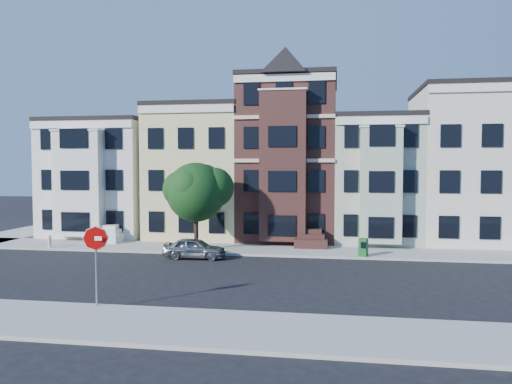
% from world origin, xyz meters
% --- Properties ---
extents(ground, '(120.00, 120.00, 0.00)m').
position_xyz_m(ground, '(0.00, 0.00, 0.00)').
color(ground, black).
extents(far_sidewalk, '(60.00, 4.00, 0.15)m').
position_xyz_m(far_sidewalk, '(0.00, 8.00, 0.07)').
color(far_sidewalk, '#9E9B93').
rests_on(far_sidewalk, ground).
extents(near_sidewalk, '(60.00, 4.00, 0.15)m').
position_xyz_m(near_sidewalk, '(0.00, -8.00, 0.07)').
color(near_sidewalk, '#9E9B93').
rests_on(near_sidewalk, ground).
extents(house_white, '(8.00, 9.00, 9.00)m').
position_xyz_m(house_white, '(-15.00, 14.50, 4.50)').
color(house_white, silver).
rests_on(house_white, ground).
extents(house_yellow, '(7.00, 9.00, 10.00)m').
position_xyz_m(house_yellow, '(-7.00, 14.50, 5.00)').
color(house_yellow, beige).
rests_on(house_yellow, ground).
extents(house_brown, '(7.00, 9.00, 12.00)m').
position_xyz_m(house_brown, '(0.00, 14.50, 6.00)').
color(house_brown, '#3A1D19').
rests_on(house_brown, ground).
extents(house_green, '(6.00, 9.00, 9.00)m').
position_xyz_m(house_green, '(6.50, 14.50, 4.50)').
color(house_green, '#A3B198').
rests_on(house_green, ground).
extents(house_cream, '(8.00, 9.00, 11.00)m').
position_xyz_m(house_cream, '(13.50, 14.50, 5.50)').
color(house_cream, silver).
rests_on(house_cream, ground).
extents(street_tree, '(7.90, 7.90, 7.04)m').
position_xyz_m(street_tree, '(-5.33, 6.73, 3.67)').
color(street_tree, '#1C4A1B').
rests_on(street_tree, far_sidewalk).
extents(parked_car, '(3.79, 1.59, 1.28)m').
position_xyz_m(parked_car, '(-4.87, 4.74, 0.64)').
color(parked_car, gray).
rests_on(parked_car, ground).
extents(newspaper_box, '(0.61, 0.58, 1.10)m').
position_xyz_m(newspaper_box, '(5.25, 6.32, 0.70)').
color(newspaper_box, '#13591E').
rests_on(newspaper_box, far_sidewalk).
extents(fire_hydrant, '(0.25, 0.25, 0.66)m').
position_xyz_m(fire_hydrant, '(-15.40, 6.30, 0.48)').
color(fire_hydrant, silver).
rests_on(fire_hydrant, far_sidewalk).
extents(stop_sign, '(0.98, 0.16, 3.55)m').
position_xyz_m(stop_sign, '(-5.63, -6.30, 1.93)').
color(stop_sign, '#BF0704').
rests_on(stop_sign, near_sidewalk).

